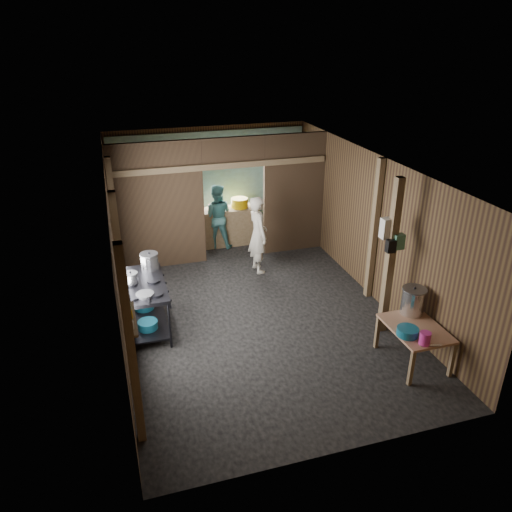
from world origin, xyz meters
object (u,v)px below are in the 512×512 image
object	(u,v)px
gas_range	(145,306)
stock_pot	(413,301)
yellow_tub	(240,203)
cook	(258,235)
prep_table	(413,344)
pink_bucket	(425,338)
stove_pot_large	(150,262)

from	to	relation	value
gas_range	stock_pot	bearing A→B (deg)	-23.38
yellow_tub	stock_pot	bearing A→B (deg)	-73.33
stock_pot	cook	distance (m)	3.55
gas_range	prep_table	xyz separation A→B (m)	(3.71, -2.05, -0.13)
pink_bucket	cook	world-z (taller)	cook
prep_table	gas_range	bearing A→B (deg)	151.09
gas_range	pink_bucket	distance (m)	4.34
yellow_tub	cook	xyz separation A→B (m)	(-0.04, -1.55, -0.16)
stock_pot	yellow_tub	world-z (taller)	yellow_tub
prep_table	stove_pot_large	xyz separation A→B (m)	(-3.54, 2.53, 0.69)
yellow_tub	cook	distance (m)	1.56
pink_bucket	stove_pot_large	bearing A→B (deg)	139.36
gas_range	prep_table	bearing A→B (deg)	-28.91
stock_pot	pink_bucket	world-z (taller)	stock_pot
prep_table	stove_pot_large	size ratio (longest dim) A/B	3.24
gas_range	pink_bucket	size ratio (longest dim) A/B	7.74
stove_pot_large	prep_table	bearing A→B (deg)	-35.52
prep_table	stove_pot_large	bearing A→B (deg)	144.48
gas_range	stock_pot	xyz separation A→B (m)	(3.87, -1.67, 0.37)
stove_pot_large	pink_bucket	distance (m)	4.50
yellow_tub	cook	bearing A→B (deg)	-91.34
gas_range	stock_pot	size ratio (longest dim) A/B	3.30
stove_pot_large	cook	size ratio (longest dim) A/B	0.20
stock_pot	cook	xyz separation A→B (m)	(-1.47, 3.23, -0.00)
stock_pot	cook	size ratio (longest dim) A/B	0.28
stove_pot_large	stock_pot	xyz separation A→B (m)	(3.70, -2.15, -0.19)
gas_range	prep_table	size ratio (longest dim) A/B	1.43
gas_range	stove_pot_large	bearing A→B (deg)	70.40
pink_bucket	yellow_tub	xyz separation A→B (m)	(-1.13, 5.55, 0.27)
gas_range	pink_bucket	world-z (taller)	gas_range
gas_range	yellow_tub	size ratio (longest dim) A/B	3.76
stove_pot_large	pink_bucket	xyz separation A→B (m)	(3.41, -2.92, -0.30)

